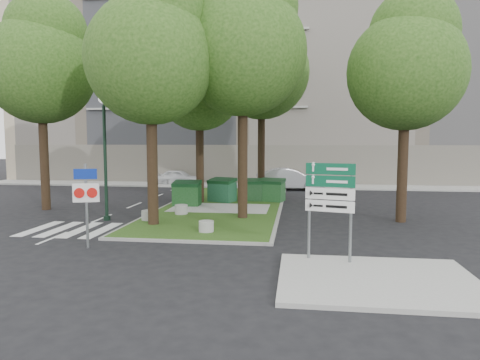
% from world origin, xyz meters
% --- Properties ---
extents(ground, '(120.00, 120.00, 0.00)m').
position_xyz_m(ground, '(0.00, 0.00, 0.00)').
color(ground, black).
rests_on(ground, ground).
extents(median_island, '(6.00, 16.00, 0.12)m').
position_xyz_m(median_island, '(0.50, 8.00, 0.06)').
color(median_island, '#213F12').
rests_on(median_island, ground).
extents(median_kerb, '(6.30, 16.30, 0.10)m').
position_xyz_m(median_kerb, '(0.50, 8.00, 0.05)').
color(median_kerb, gray).
rests_on(median_kerb, ground).
extents(sidewalk_corner, '(5.00, 4.00, 0.12)m').
position_xyz_m(sidewalk_corner, '(6.50, -3.50, 0.06)').
color(sidewalk_corner, '#999993').
rests_on(sidewalk_corner, ground).
extents(building_sidewalk, '(42.00, 3.00, 0.12)m').
position_xyz_m(building_sidewalk, '(0.00, 18.50, 0.06)').
color(building_sidewalk, '#999993').
rests_on(building_sidewalk, ground).
extents(zebra_crossing, '(5.00, 3.00, 0.01)m').
position_xyz_m(zebra_crossing, '(-3.75, 1.50, 0.01)').
color(zebra_crossing, silver).
rests_on(zebra_crossing, ground).
extents(apartment_building, '(41.00, 12.00, 16.00)m').
position_xyz_m(apartment_building, '(0.00, 26.00, 8.00)').
color(apartment_building, '#BEAC8E').
rests_on(apartment_building, ground).
extents(tree_median_near_left, '(5.20, 5.20, 10.53)m').
position_xyz_m(tree_median_near_left, '(-1.41, 2.56, 7.32)').
color(tree_median_near_left, black).
rests_on(tree_median_near_left, ground).
extents(tree_median_near_right, '(5.60, 5.60, 11.46)m').
position_xyz_m(tree_median_near_right, '(2.09, 4.56, 7.99)').
color(tree_median_near_right, black).
rests_on(tree_median_near_right, ground).
extents(tree_median_mid, '(4.80, 4.80, 9.99)m').
position_xyz_m(tree_median_mid, '(-0.91, 9.06, 6.98)').
color(tree_median_mid, black).
rests_on(tree_median_mid, ground).
extents(tree_median_far, '(5.80, 5.80, 11.93)m').
position_xyz_m(tree_median_far, '(2.29, 12.06, 8.32)').
color(tree_median_far, black).
rests_on(tree_median_far, ground).
extents(tree_street_left, '(5.40, 5.40, 11.00)m').
position_xyz_m(tree_street_left, '(-8.41, 6.06, 7.65)').
color(tree_street_left, black).
rests_on(tree_street_left, ground).
extents(tree_street_right, '(5.00, 5.00, 10.06)m').
position_xyz_m(tree_street_right, '(9.09, 5.06, 6.98)').
color(tree_street_right, black).
rests_on(tree_street_right, ground).
extents(dumpster_a, '(1.45, 1.01, 1.34)m').
position_xyz_m(dumpster_a, '(-1.40, 7.61, 0.76)').
color(dumpster_a, '#0F3811').
rests_on(dumpster_a, median_island).
extents(dumpster_b, '(1.72, 1.48, 1.35)m').
position_xyz_m(dumpster_b, '(0.20, 9.35, 0.77)').
color(dumpster_b, '#124025').
rests_on(dumpster_b, median_island).
extents(dumpster_c, '(1.41, 1.02, 1.27)m').
position_xyz_m(dumpster_c, '(1.80, 9.96, 0.73)').
color(dumpster_c, black).
rests_on(dumpster_c, median_island).
extents(dumpster_d, '(1.61, 1.32, 1.30)m').
position_xyz_m(dumpster_d, '(3.00, 9.89, 0.74)').
color(dumpster_d, '#133E17').
rests_on(dumpster_d, median_island).
extents(bollard_left, '(0.59, 0.59, 0.42)m').
position_xyz_m(bollard_left, '(-2.01, 3.31, 0.33)').
color(bollard_left, gray).
rests_on(bollard_left, median_island).
extents(bollard_right, '(0.57, 0.57, 0.41)m').
position_xyz_m(bollard_right, '(1.01, 1.33, 0.32)').
color(bollard_right, '#989893').
rests_on(bollard_right, median_island).
extents(bollard_mid, '(0.61, 0.61, 0.43)m').
position_xyz_m(bollard_mid, '(-1.00, 5.00, 0.34)').
color(bollard_mid, gray).
rests_on(bollard_mid, median_island).
extents(litter_bin, '(0.38, 0.38, 0.67)m').
position_xyz_m(litter_bin, '(3.20, 12.00, 0.45)').
color(litter_bin, yellow).
rests_on(litter_bin, median_island).
extents(street_lamp, '(0.45, 0.45, 5.66)m').
position_xyz_m(street_lamp, '(-4.07, 3.61, 3.56)').
color(street_lamp, black).
rests_on(street_lamp, ground).
extents(traffic_sign_pole, '(0.83, 0.27, 2.84)m').
position_xyz_m(traffic_sign_pole, '(-2.50, -1.20, 1.82)').
color(traffic_sign_pole, slate).
rests_on(traffic_sign_pole, ground).
extents(directional_sign, '(1.38, 0.41, 2.83)m').
position_xyz_m(directional_sign, '(5.38, -2.00, 2.00)').
color(directional_sign, slate).
rests_on(directional_sign, sidewalk_corner).
extents(car_white, '(3.77, 1.68, 1.26)m').
position_xyz_m(car_white, '(-4.93, 18.54, 0.63)').
color(car_white, silver).
rests_on(car_white, ground).
extents(car_silver, '(4.98, 2.31, 1.58)m').
position_xyz_m(car_silver, '(3.87, 16.52, 0.79)').
color(car_silver, '#A3A4AB').
rests_on(car_silver, ground).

